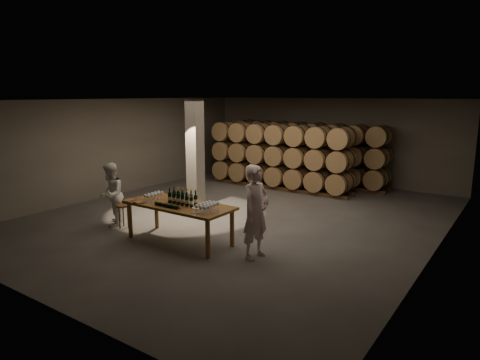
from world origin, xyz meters
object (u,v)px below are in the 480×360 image
Objects in this scene: notebook_near at (139,202)px; stool at (123,209)px; tasting_table at (179,208)px; plate at (199,208)px; bottle_cluster at (183,199)px; person_woman at (111,195)px; person_man at (256,212)px.

notebook_near is 0.40× the size of stool.
tasting_table is at bearing 43.96° from notebook_near.
notebook_near reaches higher than plate.
bottle_cluster is at bearing 173.27° from plate.
bottle_cluster is 0.45× the size of person_woman.
notebook_near is 2.86m from person_man.
bottle_cluster reaches higher than tasting_table.
tasting_table is at bearing -160.15° from bottle_cluster.
person_man is (1.96, 0.18, 0.18)m from tasting_table.
bottle_cluster is 2.39m from person_woman.
notebook_near is (-0.82, -0.45, 0.12)m from tasting_table.
person_man reaches higher than notebook_near.
person_woman is (-2.38, -0.10, -0.21)m from bottle_cluster.
person_woman reaches higher than tasting_table.
person_man reaches higher than bottle_cluster.
stool is 0.36× the size of person_woman.
plate is (0.61, -0.03, 0.11)m from tasting_table.
person_woman is (-0.39, -0.05, 0.33)m from stool.
person_man is at bearing 52.44° from person_woman.
plate reaches higher than stool.
person_man is (1.35, 0.21, 0.07)m from plate.
tasting_table is 0.25m from bottle_cluster.
stool is (-2.51, 0.01, -0.42)m from plate.
person_man is 4.26m from person_woman.
tasting_table is 4.35× the size of stool.
bottle_cluster is 1.23× the size of stool.
stool is at bearing 99.33° from person_man.
person_man is at bearing 8.92° from plate.
tasting_table is at bearing 0.66° from stool.
tasting_table is 0.95m from notebook_near.
plate is at bearing -2.76° from tasting_table.
stool is 0.51m from person_woman.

